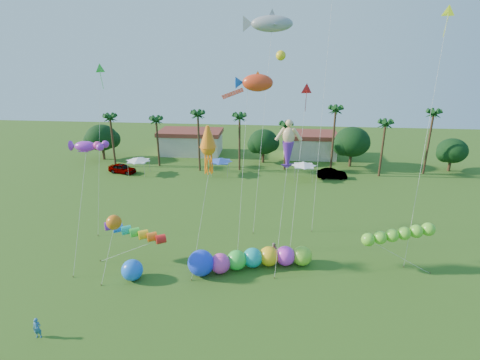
# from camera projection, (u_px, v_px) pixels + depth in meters

# --- Properties ---
(ground) EXTENTS (160.00, 160.00, 0.00)m
(ground) POSITION_uv_depth(u_px,v_px,m) (228.00, 331.00, 29.25)
(ground) COLOR #285116
(ground) RESTS_ON ground
(tree_line) EXTENTS (69.46, 8.91, 11.00)m
(tree_line) POSITION_uv_depth(u_px,v_px,m) (277.00, 142.00, 68.63)
(tree_line) COLOR #3A2819
(tree_line) RESTS_ON ground
(buildings_row) EXTENTS (35.00, 7.00, 4.00)m
(buildings_row) POSITION_uv_depth(u_px,v_px,m) (244.00, 145.00, 75.63)
(buildings_row) COLOR beige
(buildings_row) RESTS_ON ground
(tent_row) EXTENTS (31.00, 4.00, 0.60)m
(tent_row) POSITION_uv_depth(u_px,v_px,m) (220.00, 161.00, 62.85)
(tent_row) COLOR white
(tent_row) RESTS_ON ground
(car_a) EXTENTS (5.21, 3.10, 1.66)m
(car_a) POSITION_uv_depth(u_px,v_px,m) (122.00, 168.00, 65.06)
(car_a) COLOR #4C4C54
(car_a) RESTS_ON ground
(car_b) EXTENTS (4.94, 1.87, 1.61)m
(car_b) POSITION_uv_depth(u_px,v_px,m) (332.00, 174.00, 62.48)
(car_b) COLOR #4C4C54
(car_b) RESTS_ON ground
(spectator_a) EXTENTS (0.66, 0.48, 1.69)m
(spectator_a) POSITION_uv_depth(u_px,v_px,m) (37.00, 328.00, 28.39)
(spectator_a) COLOR #2E67A1
(spectator_a) RESTS_ON ground
(spectator_b) EXTENTS (1.04, 1.06, 1.72)m
(spectator_b) POSITION_uv_depth(u_px,v_px,m) (274.00, 250.00, 39.08)
(spectator_b) COLOR gray
(spectator_b) RESTS_ON ground
(caterpillar_inflatable) EXTENTS (12.43, 5.30, 2.55)m
(caterpillar_inflatable) POSITION_uv_depth(u_px,v_px,m) (246.00, 259.00, 37.06)
(caterpillar_inflatable) COLOR #E33BAA
(caterpillar_inflatable) RESTS_ON ground
(blue_ball) EXTENTS (2.03, 2.03, 2.03)m
(blue_ball) POSITION_uv_depth(u_px,v_px,m) (132.00, 270.00, 35.42)
(blue_ball) COLOR #1B69F9
(blue_ball) RESTS_ON ground
(rainbow_tube) EXTENTS (8.35, 3.19, 3.59)m
(rainbow_tube) POSITION_uv_depth(u_px,v_px,m) (144.00, 238.00, 36.85)
(rainbow_tube) COLOR red
(rainbow_tube) RESTS_ON ground
(green_worm) EXTENTS (9.75, 4.09, 4.09)m
(green_worm) POSITION_uv_depth(u_px,v_px,m) (368.00, 240.00, 36.26)
(green_worm) COLOR #69D02E
(green_worm) RESTS_ON ground
(orange_ball_kite) EXTENTS (1.99, 2.52, 6.44)m
(orange_ball_kite) POSITION_uv_depth(u_px,v_px,m) (114.00, 222.00, 34.35)
(orange_ball_kite) COLOR orange
(orange_ball_kite) RESTS_ON ground
(merman_kite) EXTENTS (2.27, 5.20, 14.14)m
(merman_kite) POSITION_uv_depth(u_px,v_px,m) (288.00, 148.00, 35.70)
(merman_kite) COLOR #EEBE87
(merman_kite) RESTS_ON ground
(fish_kite) EXTENTS (5.11, 6.79, 18.37)m
(fish_kite) POSITION_uv_depth(u_px,v_px,m) (258.00, 83.00, 39.15)
(fish_kite) COLOR red
(fish_kite) RESTS_ON ground
(shark_kite) EXTENTS (6.57, 7.61, 24.45)m
(shark_kite) POSITION_uv_depth(u_px,v_px,m) (272.00, 24.00, 41.88)
(shark_kite) COLOR gray
(shark_kite) RESTS_ON ground
(squid_kite) EXTENTS (2.34, 4.76, 14.26)m
(squid_kite) POSITION_uv_depth(u_px,v_px,m) (208.00, 148.00, 34.83)
(squid_kite) COLOR orange
(squid_kite) RESTS_ON ground
(lobster_kite) EXTENTS (4.11, 5.25, 12.82)m
(lobster_kite) POSITION_uv_depth(u_px,v_px,m) (85.00, 146.00, 35.15)
(lobster_kite) COLOR purple
(lobster_kite) RESTS_ON ground
(delta_kite_red) EXTENTS (1.86, 4.87, 17.38)m
(delta_kite_red) POSITION_uv_depth(u_px,v_px,m) (306.00, 92.00, 38.84)
(delta_kite_red) COLOR red
(delta_kite_red) RESTS_ON ground
(delta_kite_yellow) EXTENTS (2.42, 4.64, 24.49)m
(delta_kite_yellow) POSITION_uv_depth(u_px,v_px,m) (447.00, 17.00, 33.46)
(delta_kite_yellow) COLOR #DBFD19
(delta_kite_yellow) RESTS_ON ground
(delta_kite_green) EXTENTS (1.00, 5.62, 19.16)m
(delta_kite_green) POSITION_uv_depth(u_px,v_px,m) (100.00, 72.00, 42.16)
(delta_kite_green) COLOR green
(delta_kite_green) RESTS_ON ground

